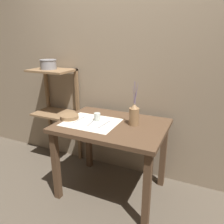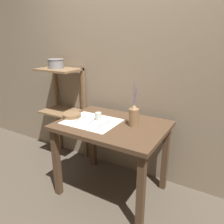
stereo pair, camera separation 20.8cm
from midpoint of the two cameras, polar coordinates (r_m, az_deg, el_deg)
ground_plane at (r=2.51m, az=-2.54°, el=-19.76°), size 12.00×12.00×0.00m
stone_wall_back at (r=2.44m, az=2.32°, el=10.15°), size 7.00×0.06×2.40m
wooden_table at (r=2.17m, az=-2.79°, el=-5.99°), size 1.04×0.76×0.78m
wooden_shelf_unit at (r=2.83m, az=-16.44°, el=3.30°), size 0.51×0.35×1.22m
linen_cloth at (r=2.17m, az=-8.18°, el=-2.71°), size 0.52×0.42×0.00m
pitcher_with_flowers at (r=2.06m, az=2.92°, el=-0.86°), size 0.09×0.09×0.42m
wooden_bowl at (r=2.30m, az=-13.64°, el=-1.28°), size 0.19×0.19×0.04m
glass_tumbler_near at (r=2.19m, az=-6.59°, el=-1.29°), size 0.06×0.06×0.08m
knife_center at (r=2.25m, az=-11.23°, el=-2.03°), size 0.02×0.21×0.00m
spoon_outer at (r=2.22m, az=-7.32°, el=-2.02°), size 0.04×0.22×0.02m
fork_inner at (r=2.10m, az=-4.77°, el=-3.23°), size 0.04×0.21×0.00m
metal_pot_large at (r=2.74m, az=-18.46°, el=11.78°), size 0.19×0.19×0.11m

